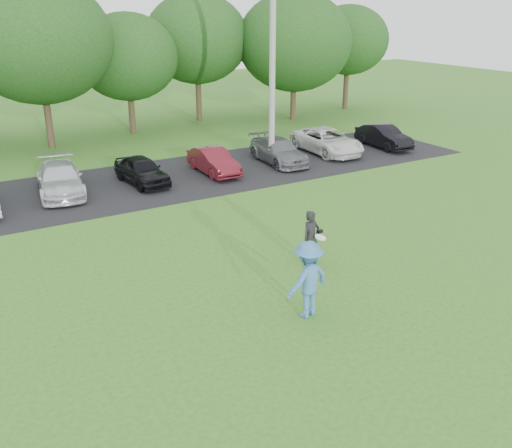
# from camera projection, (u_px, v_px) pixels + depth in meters

# --- Properties ---
(ground) EXTENTS (100.00, 100.00, 0.00)m
(ground) POSITION_uv_depth(u_px,v_px,m) (328.00, 317.00, 14.09)
(ground) COLOR #30671D
(ground) RESTS_ON ground
(parking_lot) EXTENTS (32.00, 6.50, 0.03)m
(parking_lot) POSITION_uv_depth(u_px,v_px,m) (144.00, 183.00, 24.51)
(parking_lot) COLOR black
(parking_lot) RESTS_ON ground
(utility_pole) EXTENTS (0.28, 0.28, 10.03)m
(utility_pole) POSITION_uv_depth(u_px,v_px,m) (272.00, 56.00, 25.42)
(utility_pole) COLOR gray
(utility_pole) RESTS_ON ground
(frisbee_player) EXTENTS (1.39, 0.96, 2.22)m
(frisbee_player) POSITION_uv_depth(u_px,v_px,m) (308.00, 279.00, 13.83)
(frisbee_player) COLOR teal
(frisbee_player) RESTS_ON ground
(camera_bystander) EXTENTS (0.65, 0.47, 1.66)m
(camera_bystander) POSITION_uv_depth(u_px,v_px,m) (311.00, 238.00, 16.66)
(camera_bystander) COLOR black
(camera_bystander) RESTS_ON ground
(parked_cars) EXTENTS (28.21, 4.69, 1.25)m
(parked_cars) POSITION_uv_depth(u_px,v_px,m) (166.00, 166.00, 24.75)
(parked_cars) COLOR slate
(parked_cars) RESTS_ON parking_lot
(tree_row) EXTENTS (42.39, 9.85, 8.64)m
(tree_row) POSITION_uv_depth(u_px,v_px,m) (102.00, 48.00, 31.28)
(tree_row) COLOR #38281C
(tree_row) RESTS_ON ground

